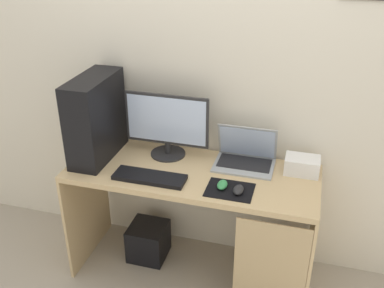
{
  "coord_description": "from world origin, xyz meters",
  "views": [
    {
      "loc": [
        0.62,
        -2.18,
        2.11
      ],
      "look_at": [
        0.0,
        0.0,
        0.95
      ],
      "focal_mm": 41.37,
      "sensor_mm": 36.0,
      "label": 1
    }
  ],
  "objects_px": {
    "laptop": "(245,157)",
    "subwoofer": "(148,241)",
    "projector": "(302,165)",
    "keyboard": "(150,177)",
    "monitor": "(167,125)",
    "mouse_left": "(222,185)",
    "pc_tower": "(96,118)",
    "mouse_right": "(238,190)"
  },
  "relations": [
    {
      "from": "mouse_right",
      "to": "monitor",
      "type": "bearing_deg",
      "value": 148.89
    },
    {
      "from": "projector",
      "to": "subwoofer",
      "type": "bearing_deg",
      "value": -173.99
    },
    {
      "from": "projector",
      "to": "mouse_right",
      "type": "height_order",
      "value": "projector"
    },
    {
      "from": "projector",
      "to": "keyboard",
      "type": "xyz_separation_m",
      "value": [
        -0.84,
        -0.31,
        -0.04
      ]
    },
    {
      "from": "monitor",
      "to": "mouse_right",
      "type": "xyz_separation_m",
      "value": [
        0.51,
        -0.31,
        -0.18
      ]
    },
    {
      "from": "keyboard",
      "to": "mouse_right",
      "type": "height_order",
      "value": "mouse_right"
    },
    {
      "from": "monitor",
      "to": "projector",
      "type": "height_order",
      "value": "monitor"
    },
    {
      "from": "laptop",
      "to": "subwoofer",
      "type": "relative_size",
      "value": 1.45
    },
    {
      "from": "keyboard",
      "to": "pc_tower",
      "type": "bearing_deg",
      "value": 155.91
    },
    {
      "from": "laptop",
      "to": "keyboard",
      "type": "relative_size",
      "value": 0.85
    },
    {
      "from": "monitor",
      "to": "laptop",
      "type": "height_order",
      "value": "monitor"
    },
    {
      "from": "monitor",
      "to": "laptop",
      "type": "relative_size",
      "value": 1.47
    },
    {
      "from": "laptop",
      "to": "subwoofer",
      "type": "height_order",
      "value": "laptop"
    },
    {
      "from": "monitor",
      "to": "projector",
      "type": "relative_size",
      "value": 2.63
    },
    {
      "from": "pc_tower",
      "to": "subwoofer",
      "type": "relative_size",
      "value": 2.08
    },
    {
      "from": "mouse_left",
      "to": "mouse_right",
      "type": "height_order",
      "value": "same"
    },
    {
      "from": "monitor",
      "to": "keyboard",
      "type": "relative_size",
      "value": 1.25
    },
    {
      "from": "monitor",
      "to": "mouse_right",
      "type": "height_order",
      "value": "monitor"
    },
    {
      "from": "laptop",
      "to": "keyboard",
      "type": "distance_m",
      "value": 0.59
    },
    {
      "from": "pc_tower",
      "to": "projector",
      "type": "height_order",
      "value": "pc_tower"
    },
    {
      "from": "keyboard",
      "to": "mouse_left",
      "type": "height_order",
      "value": "mouse_left"
    },
    {
      "from": "mouse_left",
      "to": "subwoofer",
      "type": "xyz_separation_m",
      "value": [
        -0.54,
        0.19,
        -0.67
      ]
    },
    {
      "from": "laptop",
      "to": "mouse_left",
      "type": "relative_size",
      "value": 3.73
    },
    {
      "from": "pc_tower",
      "to": "monitor",
      "type": "bearing_deg",
      "value": 16.43
    },
    {
      "from": "keyboard",
      "to": "mouse_left",
      "type": "distance_m",
      "value": 0.42
    },
    {
      "from": "pc_tower",
      "to": "subwoofer",
      "type": "height_order",
      "value": "pc_tower"
    },
    {
      "from": "pc_tower",
      "to": "subwoofer",
      "type": "xyz_separation_m",
      "value": [
        0.29,
        0.03,
        -0.91
      ]
    },
    {
      "from": "pc_tower",
      "to": "mouse_left",
      "type": "relative_size",
      "value": 5.38
    },
    {
      "from": "subwoofer",
      "to": "monitor",
      "type": "bearing_deg",
      "value": 35.46
    },
    {
      "from": "laptop",
      "to": "mouse_left",
      "type": "distance_m",
      "value": 0.31
    },
    {
      "from": "laptop",
      "to": "projector",
      "type": "relative_size",
      "value": 1.79
    },
    {
      "from": "mouse_left",
      "to": "keyboard",
      "type": "bearing_deg",
      "value": -177.29
    },
    {
      "from": "keyboard",
      "to": "mouse_right",
      "type": "relative_size",
      "value": 4.38
    },
    {
      "from": "pc_tower",
      "to": "mouse_left",
      "type": "height_order",
      "value": "pc_tower"
    },
    {
      "from": "subwoofer",
      "to": "laptop",
      "type": "bearing_deg",
      "value": 10.11
    },
    {
      "from": "keyboard",
      "to": "mouse_left",
      "type": "bearing_deg",
      "value": 2.71
    },
    {
      "from": "monitor",
      "to": "mouse_left",
      "type": "distance_m",
      "value": 0.54
    },
    {
      "from": "monitor",
      "to": "mouse_right",
      "type": "relative_size",
      "value": 5.49
    },
    {
      "from": "keyboard",
      "to": "subwoofer",
      "type": "height_order",
      "value": "keyboard"
    },
    {
      "from": "projector",
      "to": "subwoofer",
      "type": "distance_m",
      "value": 1.19
    },
    {
      "from": "mouse_left",
      "to": "subwoofer",
      "type": "bearing_deg",
      "value": 160.48
    },
    {
      "from": "laptop",
      "to": "mouse_left",
      "type": "height_order",
      "value": "laptop"
    }
  ]
}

